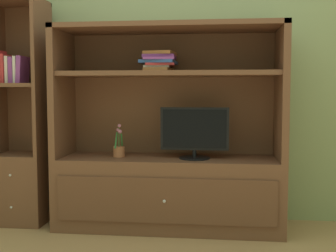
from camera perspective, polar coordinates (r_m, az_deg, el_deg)
The scene contains 8 objects.
ground_plane at distance 3.16m, azimuth -0.76°, elevation -15.23°, with size 8.00×8.00×0.00m, color tan.
painted_rear_wall at distance 3.73m, azimuth 0.72°, elevation 9.65°, with size 6.00×0.10×2.80m, color #8C9E6B.
media_console at distance 3.43m, azimuth 0.11°, elevation -5.28°, with size 1.75×0.55×1.57m.
tv_monitor at distance 3.32m, azimuth 3.50°, elevation -0.87°, with size 0.52×0.24×0.39m.
potted_plant at distance 3.45m, azimuth -6.44°, elevation -3.06°, with size 0.09×0.11×0.26m.
magazine_stack at distance 3.39m, azimuth -1.14°, elevation 8.43°, with size 0.27×0.36×0.15m.
bookshelf_tall at distance 3.75m, azimuth -18.68°, elevation -2.90°, with size 0.43×0.39×1.80m.
upright_book_row at distance 3.73m, azimuth -19.72°, elevation 7.00°, with size 0.22×0.17×0.26m.
Camera 1 is at (0.38, -2.95, 1.07)m, focal length 46.52 mm.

